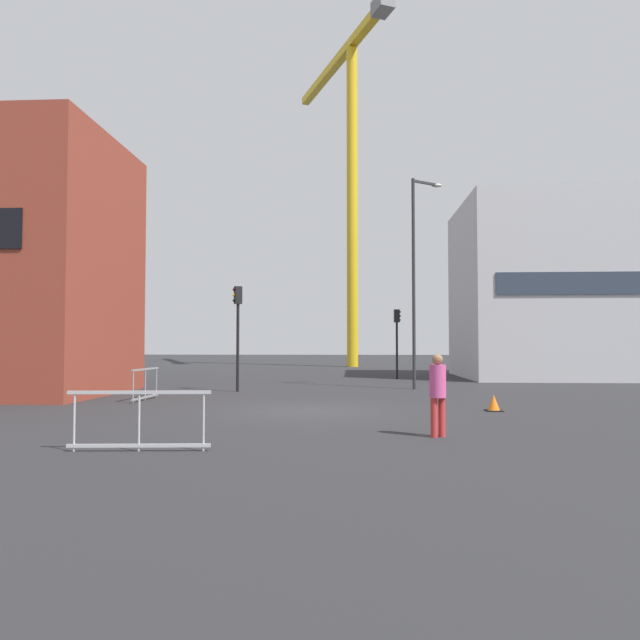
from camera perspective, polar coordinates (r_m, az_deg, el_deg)
ground at (r=16.98m, az=-1.08°, el=-8.80°), size 160.00×160.00×0.00m
office_block at (r=35.64m, az=22.23°, el=2.67°), size 10.90×8.96×9.79m
construction_crane at (r=50.95m, az=2.93°, el=16.10°), size 8.37×18.11×27.43m
streetlamp_tall at (r=25.28m, az=9.35°, el=4.99°), size 1.40×0.92×8.94m
traffic_light_far at (r=23.68m, az=-8.00°, el=-0.12°), size 0.39×0.35×4.21m
traffic_light_median at (r=31.93m, az=7.49°, el=-1.16°), size 0.38×0.28×3.75m
pedestrian_walking at (r=12.42m, az=11.37°, el=-6.57°), size 0.34×0.34×1.71m
safety_barrier_mid_span at (r=11.14m, az=-17.18°, el=-9.23°), size 2.56×0.25×1.08m
safety_barrier_front at (r=20.85m, az=-16.61°, el=-5.94°), size 0.19×2.12×1.08m
traffic_cone_orange at (r=17.56m, az=16.53°, el=-7.79°), size 0.46×0.46×0.47m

